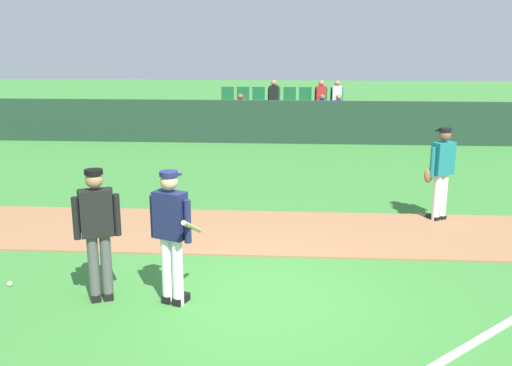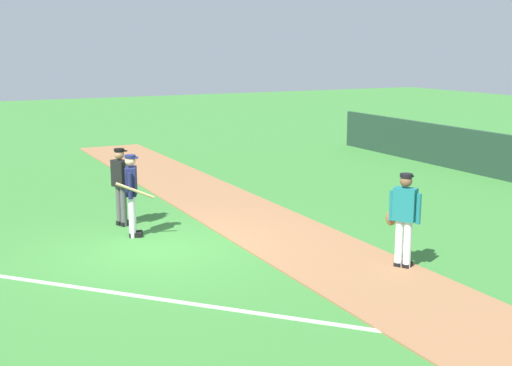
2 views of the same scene
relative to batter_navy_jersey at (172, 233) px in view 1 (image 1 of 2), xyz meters
name	(u,v)px [view 1 (image 1 of 2)]	position (x,y,z in m)	size (l,w,h in m)	color
ground_plane	(258,300)	(1.07, 0.18, -0.97)	(80.00, 80.00, 0.00)	#387A33
infield_dirt_path	(267,232)	(1.07, 2.89, -0.95)	(28.00, 2.38, 0.03)	#936642
foul_line_chalk	(504,325)	(4.07, -0.32, -0.96)	(12.00, 0.10, 0.01)	white
dugout_fence	(280,122)	(1.07, 11.77, -0.27)	(20.00, 0.16, 1.39)	#1E3828
stadium_bleachers	(282,121)	(1.10, 13.22, -0.46)	(5.00, 2.10, 1.90)	slate
batter_navy_jersey	(172,233)	(0.00, 0.00, 0.00)	(0.61, 0.80, 1.76)	white
umpire_home_plate	(97,227)	(-0.97, 0.05, 0.03)	(0.56, 0.41, 1.76)	#4C4C4C
runner_teal_jersey	(441,171)	(4.23, 3.76, -0.01)	(0.63, 0.43, 1.76)	white
baseball	(10,284)	(-2.38, 0.37, -0.93)	(0.07, 0.07, 0.07)	white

